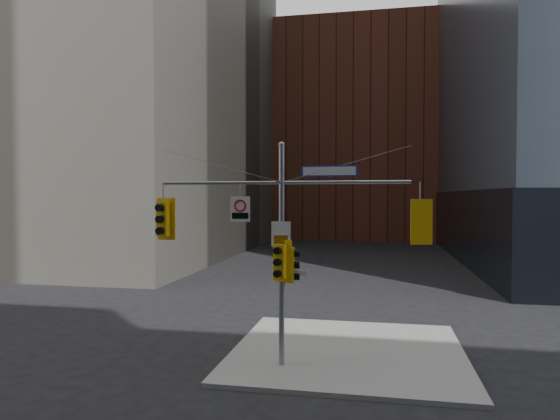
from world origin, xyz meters
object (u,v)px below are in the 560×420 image
at_px(traffic_light_west_arm, 163,219).
at_px(regulatory_sign_arm, 240,208).
at_px(traffic_light_pole_side, 292,265).
at_px(traffic_light_pole_front, 280,261).
at_px(signal_assembly, 282,232).
at_px(street_sign_blade, 329,171).
at_px(traffic_light_east_arm, 420,222).

relative_size(traffic_light_west_arm, regulatory_sign_arm, 1.75).
bearing_deg(traffic_light_pole_side, traffic_light_pole_front, 125.18).
bearing_deg(signal_assembly, regulatory_sign_arm, -179.15).
height_order(traffic_light_west_arm, traffic_light_pole_front, traffic_light_west_arm).
xyz_separation_m(traffic_light_pole_front, street_sign_blade, (1.51, 0.27, 2.83)).
distance_m(signal_assembly, street_sign_blade, 2.45).
xyz_separation_m(signal_assembly, traffic_light_west_arm, (-4.04, 0.01, 0.38)).
bearing_deg(traffic_light_pole_side, street_sign_blade, -95.79).
height_order(traffic_light_pole_front, street_sign_blade, street_sign_blade).
distance_m(traffic_light_west_arm, regulatory_sign_arm, 2.70).
relative_size(street_sign_blade, regulatory_sign_arm, 2.16).
relative_size(signal_assembly, traffic_light_pole_side, 7.26).
distance_m(street_sign_blade, regulatory_sign_arm, 3.11).
relative_size(traffic_light_pole_front, street_sign_blade, 0.76).
bearing_deg(traffic_light_east_arm, traffic_light_west_arm, -11.34).
bearing_deg(signal_assembly, traffic_light_pole_side, 2.01).
xyz_separation_m(signal_assembly, traffic_light_pole_front, (0.00, -0.27, -0.90)).
height_order(signal_assembly, traffic_light_pole_front, signal_assembly).
bearing_deg(regulatory_sign_arm, traffic_light_pole_side, -0.03).
bearing_deg(traffic_light_west_arm, signal_assembly, 8.38).
height_order(traffic_light_west_arm, traffic_light_east_arm, traffic_light_west_arm).
height_order(traffic_light_east_arm, traffic_light_pole_front, traffic_light_east_arm).
relative_size(signal_assembly, traffic_light_east_arm, 5.85).
bearing_deg(traffic_light_east_arm, regulatory_sign_arm, -11.04).
bearing_deg(traffic_light_east_arm, signal_assembly, -11.24).
distance_m(traffic_light_west_arm, traffic_light_east_arm, 8.29).
distance_m(traffic_light_pole_side, traffic_light_pole_front, 0.45).
bearing_deg(regulatory_sign_arm, traffic_light_west_arm, 178.17).
bearing_deg(signal_assembly, traffic_light_east_arm, 0.01).
bearing_deg(traffic_light_pole_front, signal_assembly, 103.46).
height_order(signal_assembly, traffic_light_east_arm, signal_assembly).
bearing_deg(traffic_light_east_arm, street_sign_blade, -11.30).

